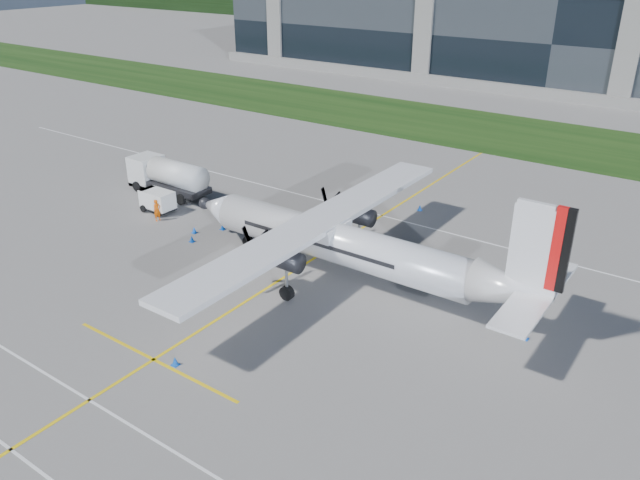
{
  "coord_description": "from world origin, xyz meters",
  "views": [
    {
      "loc": [
        25.85,
        -23.09,
        19.69
      ],
      "look_at": [
        5.4,
        5.87,
        3.1
      ],
      "focal_mm": 35.0,
      "sensor_mm": 36.0,
      "label": 1
    }
  ],
  "objects_px": {
    "fuel_tanker_truck": "(164,176)",
    "safety_cone_portwing": "(175,361)",
    "safety_cone_nose_stbd": "(223,227)",
    "safety_cone_nose_port": "(192,239)",
    "safety_cone_stbdwing": "(420,208)",
    "ground_crew_person": "(157,209)",
    "turboprop_aircraft": "(351,224)",
    "safety_cone_fwd": "(194,230)",
    "safety_cone_tail": "(526,335)",
    "baggage_tug": "(158,201)"
  },
  "relations": [
    {
      "from": "turboprop_aircraft",
      "to": "ground_crew_person",
      "type": "distance_m",
      "value": 18.26
    },
    {
      "from": "turboprop_aircraft",
      "to": "safety_cone_tail",
      "type": "height_order",
      "value": "turboprop_aircraft"
    },
    {
      "from": "ground_crew_person",
      "to": "safety_cone_stbdwing",
      "type": "xyz_separation_m",
      "value": [
        16.12,
        13.96,
        -0.75
      ]
    },
    {
      "from": "safety_cone_stbdwing",
      "to": "safety_cone_nose_stbd",
      "type": "height_order",
      "value": "same"
    },
    {
      "from": "ground_crew_person",
      "to": "safety_cone_tail",
      "type": "distance_m",
      "value": 29.56
    },
    {
      "from": "safety_cone_nose_port",
      "to": "safety_cone_stbdwing",
      "type": "bearing_deg",
      "value": 54.27
    },
    {
      "from": "fuel_tanker_truck",
      "to": "safety_cone_tail",
      "type": "xyz_separation_m",
      "value": [
        33.84,
        -4.26,
        -1.34
      ]
    },
    {
      "from": "baggage_tug",
      "to": "safety_cone_stbdwing",
      "type": "distance_m",
      "value": 21.65
    },
    {
      "from": "fuel_tanker_truck",
      "to": "safety_cone_stbdwing",
      "type": "distance_m",
      "value": 22.48
    },
    {
      "from": "turboprop_aircraft",
      "to": "ground_crew_person",
      "type": "height_order",
      "value": "turboprop_aircraft"
    },
    {
      "from": "baggage_tug",
      "to": "ground_crew_person",
      "type": "distance_m",
      "value": 1.95
    },
    {
      "from": "safety_cone_stbdwing",
      "to": "fuel_tanker_truck",
      "type": "bearing_deg",
      "value": -155.47
    },
    {
      "from": "safety_cone_stbdwing",
      "to": "safety_cone_fwd",
      "type": "xyz_separation_m",
      "value": [
        -11.99,
        -14.03,
        0.0
      ]
    },
    {
      "from": "safety_cone_stbdwing",
      "to": "safety_cone_fwd",
      "type": "relative_size",
      "value": 1.0
    },
    {
      "from": "safety_cone_stbdwing",
      "to": "safety_cone_nose_port",
      "type": "relative_size",
      "value": 1.0
    },
    {
      "from": "baggage_tug",
      "to": "ground_crew_person",
      "type": "height_order",
      "value": "ground_crew_person"
    },
    {
      "from": "safety_cone_fwd",
      "to": "ground_crew_person",
      "type": "bearing_deg",
      "value": 179.09
    },
    {
      "from": "safety_cone_fwd",
      "to": "safety_cone_nose_stbd",
      "type": "height_order",
      "value": "same"
    },
    {
      "from": "turboprop_aircraft",
      "to": "safety_cone_nose_port",
      "type": "relative_size",
      "value": 54.32
    },
    {
      "from": "safety_cone_nose_stbd",
      "to": "ground_crew_person",
      "type": "bearing_deg",
      "value": -163.09
    },
    {
      "from": "safety_cone_tail",
      "to": "safety_cone_nose_port",
      "type": "bearing_deg",
      "value": -176.04
    },
    {
      "from": "ground_crew_person",
      "to": "safety_cone_stbdwing",
      "type": "height_order",
      "value": "ground_crew_person"
    },
    {
      "from": "safety_cone_nose_port",
      "to": "safety_cone_nose_stbd",
      "type": "relative_size",
      "value": 1.0
    },
    {
      "from": "turboprop_aircraft",
      "to": "safety_cone_nose_stbd",
      "type": "height_order",
      "value": "turboprop_aircraft"
    },
    {
      "from": "fuel_tanker_truck",
      "to": "safety_cone_tail",
      "type": "height_order",
      "value": "fuel_tanker_truck"
    },
    {
      "from": "fuel_tanker_truck",
      "to": "safety_cone_portwing",
      "type": "distance_m",
      "value": 26.17
    },
    {
      "from": "fuel_tanker_truck",
      "to": "safety_cone_portwing",
      "type": "xyz_separation_m",
      "value": [
        19.73,
        -17.15,
        -1.34
      ]
    },
    {
      "from": "safety_cone_tail",
      "to": "safety_cone_stbdwing",
      "type": "xyz_separation_m",
      "value": [
        -13.42,
        13.58,
        0.0
      ]
    },
    {
      "from": "ground_crew_person",
      "to": "safety_cone_nose_port",
      "type": "relative_size",
      "value": 4.0
    },
    {
      "from": "safety_cone_fwd",
      "to": "baggage_tug",
      "type": "bearing_deg",
      "value": 166.03
    },
    {
      "from": "turboprop_aircraft",
      "to": "safety_cone_fwd",
      "type": "bearing_deg",
      "value": -178.37
    },
    {
      "from": "ground_crew_person",
      "to": "safety_cone_nose_stbd",
      "type": "relative_size",
      "value": 4.0
    },
    {
      "from": "safety_cone_nose_port",
      "to": "safety_cone_nose_stbd",
      "type": "height_order",
      "value": "same"
    },
    {
      "from": "safety_cone_tail",
      "to": "safety_cone_stbdwing",
      "type": "bearing_deg",
      "value": 134.67
    },
    {
      "from": "turboprop_aircraft",
      "to": "safety_cone_nose_stbd",
      "type": "distance_m",
      "value": 13.17
    },
    {
      "from": "baggage_tug",
      "to": "safety_cone_fwd",
      "type": "bearing_deg",
      "value": -13.97
    },
    {
      "from": "safety_cone_stbdwing",
      "to": "baggage_tug",
      "type": "bearing_deg",
      "value": -144.25
    },
    {
      "from": "fuel_tanker_truck",
      "to": "turboprop_aircraft",
      "type": "bearing_deg",
      "value": -10.97
    },
    {
      "from": "ground_crew_person",
      "to": "safety_cone_stbdwing",
      "type": "bearing_deg",
      "value": -43.54
    },
    {
      "from": "safety_cone_tail",
      "to": "safety_cone_fwd",
      "type": "xyz_separation_m",
      "value": [
        -25.41,
        -0.45,
        0.0
      ]
    },
    {
      "from": "turboprop_aircraft",
      "to": "safety_cone_stbdwing",
      "type": "xyz_separation_m",
      "value": [
        -1.87,
        13.64,
        -3.82
      ]
    },
    {
      "from": "safety_cone_nose_stbd",
      "to": "safety_cone_nose_port",
      "type": "bearing_deg",
      "value": -96.12
    },
    {
      "from": "fuel_tanker_truck",
      "to": "safety_cone_nose_stbd",
      "type": "bearing_deg",
      "value": -17.04
    },
    {
      "from": "fuel_tanker_truck",
      "to": "safety_cone_fwd",
      "type": "distance_m",
      "value": 9.75
    },
    {
      "from": "ground_crew_person",
      "to": "safety_cone_fwd",
      "type": "height_order",
      "value": "ground_crew_person"
    },
    {
      "from": "baggage_tug",
      "to": "safety_cone_tail",
      "type": "bearing_deg",
      "value": -1.72
    },
    {
      "from": "ground_crew_person",
      "to": "turboprop_aircraft",
      "type": "bearing_deg",
      "value": -83.39
    },
    {
      "from": "baggage_tug",
      "to": "safety_cone_fwd",
      "type": "height_order",
      "value": "baggage_tug"
    },
    {
      "from": "fuel_tanker_truck",
      "to": "safety_cone_tail",
      "type": "distance_m",
      "value": 34.13
    },
    {
      "from": "baggage_tug",
      "to": "safety_cone_fwd",
      "type": "distance_m",
      "value": 5.78
    }
  ]
}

